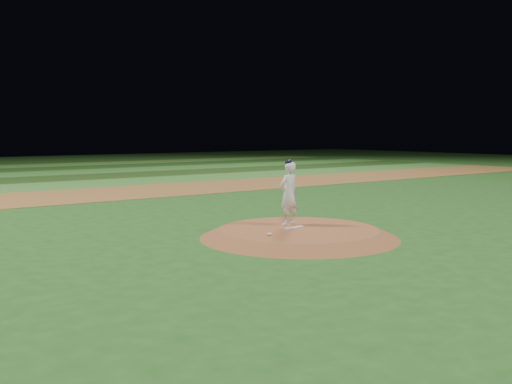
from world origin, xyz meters
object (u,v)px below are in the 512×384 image
object	(u,v)px
pitchers_mound	(299,233)
rosin_bag	(269,234)
pitching_rubber	(294,228)
pitcher_on_mound	(289,193)

from	to	relation	value
pitchers_mound	rosin_bag	distance (m)	1.34
pitchers_mound	rosin_bag	size ratio (longest dim) A/B	45.37
pitching_rubber	rosin_bag	bearing A→B (deg)	-162.18
pitching_rubber	pitchers_mound	bearing A→B (deg)	-64.39
rosin_bag	pitcher_on_mound	distance (m)	1.96
rosin_bag	pitcher_on_mound	xyz separation A→B (m)	(1.45, 0.97, 0.89)
pitcher_on_mound	rosin_bag	bearing A→B (deg)	-146.13
pitcher_on_mound	pitching_rubber	bearing A→B (deg)	-113.93
rosin_bag	pitcher_on_mound	bearing A→B (deg)	33.87
pitching_rubber	pitcher_on_mound	distance (m)	1.07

